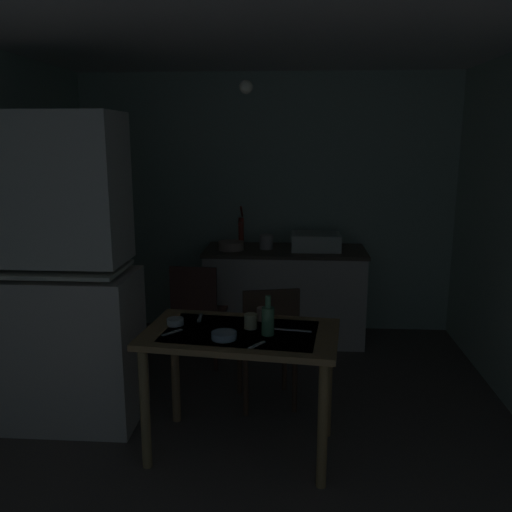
# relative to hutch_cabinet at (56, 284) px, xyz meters

# --- Properties ---
(ground_plane) EXTENTS (5.14, 5.14, 0.00)m
(ground_plane) POSITION_rel_hutch_cabinet_xyz_m (1.26, -0.16, -0.95)
(ground_plane) COLOR #584D48
(wall_back) EXTENTS (3.67, 0.10, 2.46)m
(wall_back) POSITION_rel_hutch_cabinet_xyz_m (1.26, 1.97, 0.28)
(wall_back) COLOR #ADC4B2
(wall_back) RESTS_ON ground
(ceiling_slab) EXTENTS (3.67, 4.24, 0.10)m
(ceiling_slab) POSITION_rel_hutch_cabinet_xyz_m (1.26, -0.16, 1.56)
(ceiling_slab) COLOR silver
(hutch_cabinet) EXTENTS (1.00, 0.55, 2.02)m
(hutch_cabinet) POSITION_rel_hutch_cabinet_xyz_m (0.00, 0.00, 0.00)
(hutch_cabinet) COLOR silver
(hutch_cabinet) RESTS_ON ground
(counter_cabinet) EXTENTS (1.47, 0.64, 0.86)m
(counter_cabinet) POSITION_rel_hutch_cabinet_xyz_m (1.45, 1.60, -0.52)
(counter_cabinet) COLOR silver
(counter_cabinet) RESTS_ON ground
(sink_basin) EXTENTS (0.44, 0.34, 0.15)m
(sink_basin) POSITION_rel_hutch_cabinet_xyz_m (1.73, 1.60, -0.01)
(sink_basin) COLOR white
(sink_basin) RESTS_ON counter_cabinet
(hand_pump) EXTENTS (0.05, 0.27, 0.39)m
(hand_pump) POSITION_rel_hutch_cabinet_xyz_m (1.04, 1.64, 0.08)
(hand_pump) COLOR maroon
(hand_pump) RESTS_ON counter_cabinet
(mixing_bowl_counter) EXTENTS (0.23, 0.23, 0.07)m
(mixing_bowl_counter) POSITION_rel_hutch_cabinet_xyz_m (0.96, 1.55, -0.05)
(mixing_bowl_counter) COLOR tan
(mixing_bowl_counter) RESTS_ON counter_cabinet
(stoneware_crock) EXTENTS (0.13, 0.13, 0.13)m
(stoneware_crock) POSITION_rel_hutch_cabinet_xyz_m (1.28, 1.61, -0.02)
(stoneware_crock) COLOR beige
(stoneware_crock) RESTS_ON counter_cabinet
(dining_table) EXTENTS (1.19, 0.77, 0.77)m
(dining_table) POSITION_rel_hutch_cabinet_xyz_m (1.22, -0.30, -0.30)
(dining_table) COLOR #967248
(dining_table) RESTS_ON ground
(chair_far_side) EXTENTS (0.48, 0.48, 0.89)m
(chair_far_side) POSITION_rel_hutch_cabinet_xyz_m (1.36, 0.26, -0.47)
(chair_far_side) COLOR #4B3022
(chair_far_side) RESTS_ON ground
(chair_by_counter) EXTENTS (0.43, 0.43, 0.87)m
(chair_by_counter) POSITION_rel_hutch_cabinet_xyz_m (0.74, 0.94, -0.48)
(chair_by_counter) COLOR #4F2C23
(chair_by_counter) RESTS_ON ground
(serving_bowl_wide) EXTENTS (0.10, 0.10, 0.04)m
(serving_bowl_wide) POSITION_rel_hutch_cabinet_xyz_m (0.82, -0.22, -0.16)
(serving_bowl_wide) COLOR white
(serving_bowl_wide) RESTS_ON dining_table
(soup_bowl_small) EXTENTS (0.14, 0.14, 0.04)m
(soup_bowl_small) POSITION_rel_hutch_cabinet_xyz_m (1.14, -0.43, -0.16)
(soup_bowl_small) COLOR #9EB2C6
(soup_bowl_small) RESTS_ON dining_table
(teacup_cream) EXTENTS (0.08, 0.08, 0.09)m
(teacup_cream) POSITION_rel_hutch_cabinet_xyz_m (1.28, -0.25, -0.14)
(teacup_cream) COLOR beige
(teacup_cream) RESTS_ON dining_table
(mug_dark) EXTENTS (0.07, 0.07, 0.08)m
(mug_dark) POSITION_rel_hutch_cabinet_xyz_m (1.34, -0.10, -0.14)
(mug_dark) COLOR tan
(mug_dark) RESTS_ON dining_table
(glass_bottle) EXTENTS (0.07, 0.07, 0.23)m
(glass_bottle) POSITION_rel_hutch_cabinet_xyz_m (1.38, -0.34, -0.09)
(glass_bottle) COLOR #4C7F56
(glass_bottle) RESTS_ON dining_table
(table_knife) EXTENTS (0.22, 0.05, 0.00)m
(table_knife) POSITION_rel_hutch_cabinet_xyz_m (1.53, -0.27, -0.18)
(table_knife) COLOR silver
(table_knife) RESTS_ON dining_table
(teaspoon_near_bowl) EXTENTS (0.11, 0.12, 0.00)m
(teaspoon_near_bowl) POSITION_rel_hutch_cabinet_xyz_m (0.83, -0.35, -0.18)
(teaspoon_near_bowl) COLOR beige
(teaspoon_near_bowl) RESTS_ON dining_table
(teaspoon_by_cup) EXTENTS (0.09, 0.11, 0.00)m
(teaspoon_by_cup) POSITION_rel_hutch_cabinet_xyz_m (1.33, -0.51, -0.18)
(teaspoon_by_cup) COLOR beige
(teaspoon_by_cup) RESTS_ON dining_table
(serving_spoon) EXTENTS (0.03, 0.15, 0.00)m
(serving_spoon) POSITION_rel_hutch_cabinet_xyz_m (0.95, -0.09, -0.18)
(serving_spoon) COLOR beige
(serving_spoon) RESTS_ON dining_table
(pendant_bulb) EXTENTS (0.08, 0.08, 0.08)m
(pendant_bulb) POSITION_rel_hutch_cabinet_xyz_m (1.23, -0.02, 1.20)
(pendant_bulb) COLOR #F9EFCC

